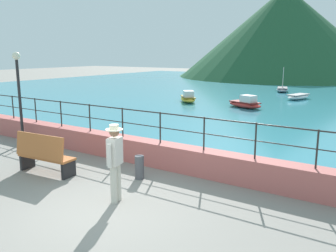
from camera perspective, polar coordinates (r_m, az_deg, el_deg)
name	(u,v)px	position (r m, az deg, el deg)	size (l,w,h in m)	color
ground_plane	(101,211)	(7.80, -10.67, -13.23)	(120.00, 120.00, 0.00)	gray
promenade_wall	(181,158)	(10.05, 2.10, -5.17)	(20.00, 0.56, 0.70)	#BC605B
railing	(181,125)	(9.82, 2.14, 0.21)	(18.44, 0.04, 0.90)	#282623
lake_water	(329,94)	(31.42, 24.34, 4.72)	(64.00, 44.32, 0.06)	teal
hill_main	(284,33)	(50.64, 17.95, 13.97)	(27.11, 27.11, 11.58)	#1E4C2D
hill_secondary	(237,59)	(50.50, 11.00, 10.50)	(15.97, 15.97, 4.87)	#33663D
bench_main	(44,154)	(10.26, -19.22, -4.25)	(1.74, 0.69, 1.13)	#B76633
person_walking	(115,159)	(7.89, -8.45, -5.27)	(0.38, 0.56, 1.75)	beige
lamp_post	(18,83)	(13.71, -22.75, 6.30)	(0.28, 0.28, 3.28)	#232326
bollard	(139,167)	(9.43, -4.58, -6.58)	(0.24, 0.24, 0.62)	#4C4C51
boat_0	(188,98)	(23.63, 3.21, 4.51)	(2.13, 2.36, 0.76)	gold
boat_1	(298,97)	(26.49, 20.06, 4.44)	(1.48, 2.46, 0.36)	white
boat_2	(282,89)	(31.24, 17.78, 5.59)	(1.49, 2.46, 2.02)	gray
boat_3	(245,103)	(21.54, 12.26, 3.56)	(2.47, 1.65, 0.76)	red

